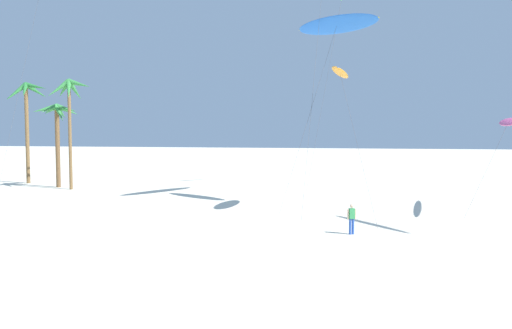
% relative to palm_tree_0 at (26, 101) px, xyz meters
% --- Properties ---
extents(palm_tree_0, '(4.91, 4.62, 10.53)m').
position_rel_palm_tree_0_xyz_m(palm_tree_0, '(0.00, 0.00, 0.00)').
color(palm_tree_0, brown).
rests_on(palm_tree_0, ground).
extents(palm_tree_1, '(4.37, 4.36, 8.14)m').
position_rel_palm_tree_0_xyz_m(palm_tree_1, '(5.22, -3.05, -1.94)').
color(palm_tree_1, brown).
rests_on(palm_tree_1, ground).
extents(palm_tree_2, '(4.25, 3.75, 10.38)m').
position_rel_palm_tree_0_xyz_m(palm_tree_2, '(7.38, -4.58, -0.02)').
color(palm_tree_2, brown).
rests_on(palm_tree_2, ground).
extents(flying_kite_1, '(6.87, 6.79, 13.89)m').
position_rel_palm_tree_0_xyz_m(flying_kite_1, '(32.25, -11.46, 4.65)').
color(flying_kite_1, blue).
rests_on(flying_kite_1, ground).
extents(flying_kite_2, '(4.23, 8.71, 6.69)m').
position_rel_palm_tree_0_xyz_m(flying_kite_2, '(43.71, -12.98, -2.39)').
color(flying_kite_2, '#EA5193').
rests_on(flying_kite_2, ground).
extents(flying_kite_3, '(3.05, 8.05, 9.92)m').
position_rel_palm_tree_0_xyz_m(flying_kite_3, '(32.62, -14.60, 0.89)').
color(flying_kite_3, orange).
rests_on(flying_kite_3, ground).
extents(person_near_right, '(0.48, 0.30, 1.67)m').
position_rel_palm_tree_0_xyz_m(person_near_right, '(33.52, -21.94, -7.69)').
color(person_near_right, '#284CA3').
rests_on(person_near_right, ground).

